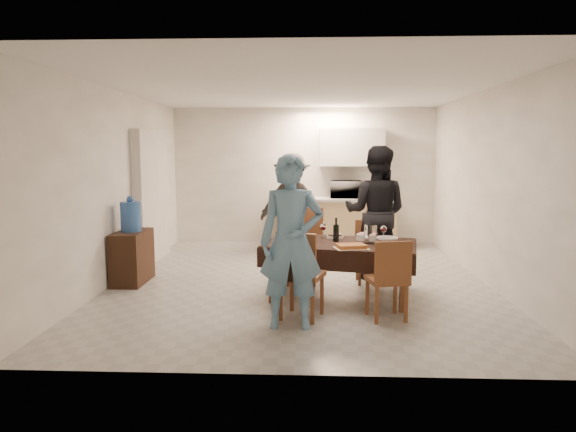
# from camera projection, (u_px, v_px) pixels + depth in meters

# --- Properties ---
(floor) EXTENTS (5.00, 6.00, 0.02)m
(floor) POSITION_uv_depth(u_px,v_px,m) (301.00, 281.00, 7.06)
(floor) COLOR #A3A39E
(floor) RESTS_ON ground
(ceiling) EXTENTS (5.00, 6.00, 0.02)m
(ceiling) POSITION_uv_depth(u_px,v_px,m) (301.00, 88.00, 6.74)
(ceiling) COLOR white
(ceiling) RESTS_ON wall_back
(wall_back) EXTENTS (5.00, 0.02, 2.60)m
(wall_back) POSITION_uv_depth(u_px,v_px,m) (304.00, 176.00, 9.87)
(wall_back) COLOR white
(wall_back) RESTS_ON floor
(wall_front) EXTENTS (5.00, 0.02, 2.60)m
(wall_front) POSITION_uv_depth(u_px,v_px,m) (294.00, 213.00, 3.92)
(wall_front) COLOR white
(wall_front) RESTS_ON floor
(wall_left) EXTENTS (0.02, 6.00, 2.60)m
(wall_left) POSITION_uv_depth(u_px,v_px,m) (118.00, 186.00, 7.00)
(wall_left) COLOR white
(wall_left) RESTS_ON floor
(wall_right) EXTENTS (0.02, 6.00, 2.60)m
(wall_right) POSITION_uv_depth(u_px,v_px,m) (489.00, 187.00, 6.79)
(wall_right) COLOR white
(wall_right) RESTS_ON floor
(stub_partition) EXTENTS (0.15, 1.40, 2.10)m
(stub_partition) POSITION_uv_depth(u_px,v_px,m) (151.00, 197.00, 8.22)
(stub_partition) COLOR silver
(stub_partition) RESTS_ON floor
(kitchen_base_cabinet) EXTENTS (2.20, 0.60, 0.86)m
(kitchen_base_cabinet) POSITION_uv_depth(u_px,v_px,m) (335.00, 223.00, 9.64)
(kitchen_base_cabinet) COLOR tan
(kitchen_base_cabinet) RESTS_ON floor
(kitchen_worktop) EXTENTS (2.24, 0.64, 0.05)m
(kitchen_worktop) POSITION_uv_depth(u_px,v_px,m) (335.00, 199.00, 9.58)
(kitchen_worktop) COLOR beige
(kitchen_worktop) RESTS_ON kitchen_base_cabinet
(upper_cabinet) EXTENTS (1.20, 0.34, 0.70)m
(upper_cabinet) POSITION_uv_depth(u_px,v_px,m) (352.00, 147.00, 9.59)
(upper_cabinet) COLOR silver
(upper_cabinet) RESTS_ON wall_back
(dining_table) EXTENTS (1.93, 1.35, 0.69)m
(dining_table) POSITION_uv_depth(u_px,v_px,m) (340.00, 245.00, 6.16)
(dining_table) COLOR black
(dining_table) RESTS_ON floor
(chair_near_left) EXTENTS (0.54, 0.55, 0.51)m
(chair_near_left) POSITION_uv_depth(u_px,v_px,m) (302.00, 266.00, 5.35)
(chair_near_left) COLOR brown
(chair_near_left) RESTS_ON floor
(chair_near_right) EXTENTS (0.46, 0.47, 0.47)m
(chair_near_right) POSITION_uv_depth(u_px,v_px,m) (388.00, 272.00, 5.33)
(chair_near_right) COLOR brown
(chair_near_right) RESTS_ON floor
(chair_far_left) EXTENTS (0.54, 0.55, 0.54)m
(chair_far_left) POSITION_uv_depth(u_px,v_px,m) (303.00, 239.00, 6.83)
(chair_far_left) COLOR brown
(chair_far_left) RESTS_ON floor
(chair_far_right) EXTENTS (0.39, 0.39, 0.45)m
(chair_far_right) POSITION_uv_depth(u_px,v_px,m) (371.00, 247.00, 6.82)
(chair_far_right) COLOR brown
(chair_far_right) RESTS_ON floor
(console) EXTENTS (0.38, 0.76, 0.70)m
(console) POSITION_uv_depth(u_px,v_px,m) (132.00, 257.00, 6.94)
(console) COLOR #321B10
(console) RESTS_ON floor
(water_jug) EXTENTS (0.27, 0.27, 0.40)m
(water_jug) POSITION_uv_depth(u_px,v_px,m) (131.00, 216.00, 6.87)
(water_jug) COLOR #3A72CC
(water_jug) RESTS_ON console
(wine_bottle) EXTENTS (0.07, 0.07, 0.29)m
(wine_bottle) POSITION_uv_depth(u_px,v_px,m) (336.00, 230.00, 6.19)
(wine_bottle) COLOR black
(wine_bottle) RESTS_ON dining_table
(water_pitcher) EXTENTS (0.14, 0.14, 0.22)m
(water_pitcher) POSITION_uv_depth(u_px,v_px,m) (370.00, 234.00, 6.08)
(water_pitcher) COLOR white
(water_pitcher) RESTS_ON dining_table
(savoury_tart) EXTENTS (0.42, 0.35, 0.05)m
(savoury_tart) POSITION_uv_depth(u_px,v_px,m) (351.00, 246.00, 5.77)
(savoury_tart) COLOR #AA6A31
(savoury_tart) RESTS_ON dining_table
(salad_bowl) EXTENTS (0.18, 0.18, 0.07)m
(salad_bowl) POSITION_uv_depth(u_px,v_px,m) (364.00, 237.00, 6.32)
(salad_bowl) COLOR white
(salad_bowl) RESTS_ON dining_table
(mushroom_dish) EXTENTS (0.20, 0.20, 0.03)m
(mushroom_dish) POSITION_uv_depth(u_px,v_px,m) (335.00, 237.00, 6.43)
(mushroom_dish) COLOR white
(mushroom_dish) RESTS_ON dining_table
(wine_glass_a) EXTENTS (0.09, 0.09, 0.20)m
(wine_glass_a) POSITION_uv_depth(u_px,v_px,m) (294.00, 237.00, 5.92)
(wine_glass_a) COLOR white
(wine_glass_a) RESTS_ON dining_table
(wine_glass_b) EXTENTS (0.08, 0.08, 0.17)m
(wine_glass_b) POSITION_uv_depth(u_px,v_px,m) (384.00, 232.00, 6.37)
(wine_glass_b) COLOR white
(wine_glass_b) RESTS_ON dining_table
(wine_glass_c) EXTENTS (0.09, 0.09, 0.19)m
(wine_glass_c) POSITION_uv_depth(u_px,v_px,m) (323.00, 230.00, 6.45)
(wine_glass_c) COLOR white
(wine_glass_c) RESTS_ON dining_table
(plate_near_left) EXTENTS (0.28, 0.28, 0.02)m
(plate_near_left) POSITION_uv_depth(u_px,v_px,m) (289.00, 246.00, 5.88)
(plate_near_left) COLOR white
(plate_near_left) RESTS_ON dining_table
(plate_near_right) EXTENTS (0.28, 0.28, 0.02)m
(plate_near_right) POSITION_uv_depth(u_px,v_px,m) (395.00, 247.00, 5.83)
(plate_near_right) COLOR white
(plate_near_right) RESTS_ON dining_table
(plate_far_left) EXTENTS (0.28, 0.28, 0.02)m
(plate_far_left) POSITION_uv_depth(u_px,v_px,m) (291.00, 237.00, 6.48)
(plate_far_left) COLOR white
(plate_far_left) RESTS_ON dining_table
(plate_far_right) EXTENTS (0.27, 0.27, 0.02)m
(plate_far_right) POSITION_uv_depth(u_px,v_px,m) (387.00, 238.00, 6.43)
(plate_far_right) COLOR white
(plate_far_right) RESTS_ON dining_table
(microwave) EXTENTS (0.58, 0.39, 0.32)m
(microwave) POSITION_uv_depth(u_px,v_px,m) (346.00, 189.00, 9.55)
(microwave) COLOR silver
(microwave) RESTS_ON kitchen_worktop
(person_near) EXTENTS (0.65, 0.44, 1.75)m
(person_near) POSITION_uv_depth(u_px,v_px,m) (291.00, 242.00, 5.11)
(person_near) COLOR #6292B5
(person_near) RESTS_ON floor
(person_far) EXTENTS (1.06, 0.92, 1.85)m
(person_far) POSITION_uv_depth(u_px,v_px,m) (376.00, 213.00, 7.14)
(person_far) COLOR black
(person_far) RESTS_ON floor
(person_kitchen) EXTENTS (1.12, 0.65, 1.74)m
(person_kitchen) POSITION_uv_depth(u_px,v_px,m) (292.00, 202.00, 9.17)
(person_kitchen) COLOR black
(person_kitchen) RESTS_ON floor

